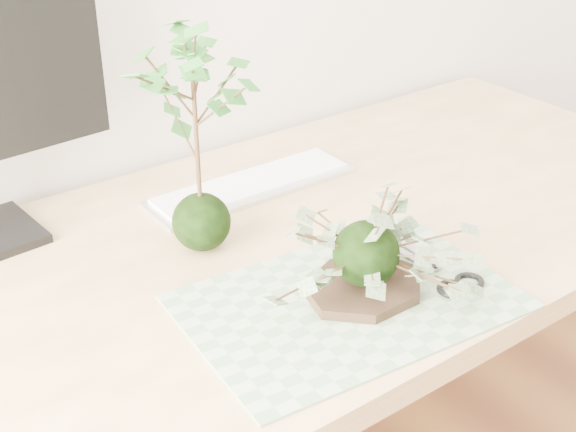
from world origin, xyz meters
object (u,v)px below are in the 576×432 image
object	(u,v)px
maple_kokedama	(193,85)
keyboard	(252,185)
desk	(286,287)
ivy_kokedama	(368,226)

from	to	relation	value
maple_kokedama	keyboard	bearing A→B (deg)	34.79
maple_kokedama	keyboard	distance (m)	0.32
desk	ivy_kokedama	bearing A→B (deg)	-90.43
ivy_kokedama	maple_kokedama	size ratio (longest dim) A/B	0.89
ivy_kokedama	keyboard	distance (m)	0.37
desk	ivy_kokedama	size ratio (longest dim) A/B	4.94
desk	maple_kokedama	world-z (taller)	maple_kokedama
desk	keyboard	xyz separation A→B (m)	(0.05, 0.17, 0.09)
desk	keyboard	size ratio (longest dim) A/B	4.25
keyboard	maple_kokedama	bearing A→B (deg)	-144.81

